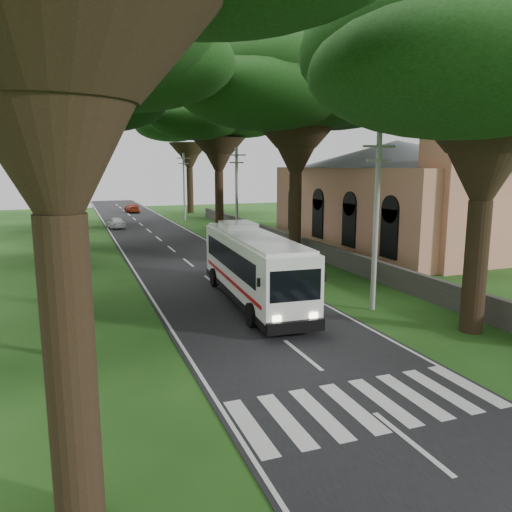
{
  "coord_description": "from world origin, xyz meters",
  "views": [
    {
      "loc": [
        -7.32,
        -13.01,
        6.59
      ],
      "look_at": [
        1.06,
        9.53,
        2.2
      ],
      "focal_mm": 35.0,
      "sensor_mm": 36.0,
      "label": 1
    }
  ],
  "objects": [
    {
      "name": "crosswalk",
      "position": [
        0.0,
        -2.0,
        0.0
      ],
      "size": [
        8.0,
        3.0,
        0.01
      ],
      "primitive_type": "cube",
      "color": "silver",
      "rests_on": "ground"
    },
    {
      "name": "church",
      "position": [
        17.86,
        21.55,
        4.91
      ],
      "size": [
        14.0,
        24.0,
        11.6
      ],
      "color": "tan",
      "rests_on": "ground"
    },
    {
      "name": "coach_bus",
      "position": [
        0.8,
        9.26,
        1.79
      ],
      "size": [
        3.18,
        11.41,
        3.33
      ],
      "rotation": [
        0.0,
        0.0,
        -0.06
      ],
      "color": "white",
      "rests_on": "ground"
    },
    {
      "name": "pedestrian",
      "position": [
        -7.55,
        4.61,
        0.82
      ],
      "size": [
        0.44,
        0.63,
        1.65
      ],
      "primitive_type": "imported",
      "rotation": [
        0.0,
        0.0,
        1.64
      ],
      "color": "black",
      "rests_on": "ground"
    },
    {
      "name": "tree_r_far",
      "position": [
        8.5,
        56.0,
        12.63
      ],
      "size": [
        13.64,
        13.64,
        15.7
      ],
      "color": "black",
      "rests_on": "ground"
    },
    {
      "name": "pole_near",
      "position": [
        5.5,
        6.0,
        4.18
      ],
      "size": [
        1.6,
        0.24,
        8.0
      ],
      "color": "gray",
      "rests_on": "ground"
    },
    {
      "name": "property_wall",
      "position": [
        9.0,
        24.0,
        0.6
      ],
      "size": [
        0.35,
        50.0,
        1.2
      ],
      "primitive_type": "cube",
      "color": "#383533",
      "rests_on": "ground"
    },
    {
      "name": "road",
      "position": [
        0.0,
        25.0,
        0.01
      ],
      "size": [
        8.0,
        120.0,
        0.04
      ],
      "primitive_type": "cube",
      "color": "black",
      "rests_on": "ground"
    },
    {
      "name": "ground",
      "position": [
        0.0,
        0.0,
        0.0
      ],
      "size": [
        140.0,
        140.0,
        0.0
      ],
      "primitive_type": "plane",
      "color": "#1D4413",
      "rests_on": "ground"
    },
    {
      "name": "pole_mid",
      "position": [
        5.5,
        26.0,
        4.18
      ],
      "size": [
        1.6,
        0.24,
        8.0
      ],
      "color": "gray",
      "rests_on": "ground"
    },
    {
      "name": "tree_l_mida",
      "position": [
        -8.0,
        12.0,
        12.07
      ],
      "size": [
        15.23,
        15.23,
        15.41
      ],
      "color": "black",
      "rests_on": "ground"
    },
    {
      "name": "pole_far",
      "position": [
        5.5,
        46.0,
        4.18
      ],
      "size": [
        1.6,
        0.24,
        8.0
      ],
      "color": "gray",
      "rests_on": "ground"
    },
    {
      "name": "tree_r_mida",
      "position": [
        8.0,
        20.0,
        12.2
      ],
      "size": [
        15.96,
        15.96,
        15.67
      ],
      "color": "black",
      "rests_on": "ground"
    },
    {
      "name": "distant_car_c",
      "position": [
        0.8,
        58.99,
        0.64
      ],
      "size": [
        1.94,
        4.3,
        1.22
      ],
      "primitive_type": "imported",
      "rotation": [
        0.0,
        0.0,
        3.2
      ],
      "color": "#972F16",
      "rests_on": "road"
    },
    {
      "name": "tree_r_midb",
      "position": [
        7.5,
        38.0,
        12.03
      ],
      "size": [
        13.62,
        13.62,
        15.08
      ],
      "color": "black",
      "rests_on": "ground"
    },
    {
      "name": "tree_l_midb",
      "position": [
        -7.5,
        30.0,
        11.95
      ],
      "size": [
        13.98,
        13.98,
        15.06
      ],
      "color": "black",
      "rests_on": "ground"
    },
    {
      "name": "tree_l_far",
      "position": [
        -8.5,
        48.0,
        12.42
      ],
      "size": [
        13.87,
        13.87,
        15.53
      ],
      "color": "black",
      "rests_on": "ground"
    },
    {
      "name": "tree_r_near",
      "position": [
        7.5,
        2.0,
        10.54
      ],
      "size": [
        14.25,
        14.25,
        13.67
      ],
      "color": "black",
      "rests_on": "ground"
    },
    {
      "name": "distant_car_a",
      "position": [
        -3.0,
        41.32,
        0.63
      ],
      "size": [
        2.0,
        3.72,
        1.2
      ],
      "primitive_type": "imported",
      "rotation": [
        0.0,
        0.0,
        3.31
      ],
      "color": "silver",
      "rests_on": "road"
    }
  ]
}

